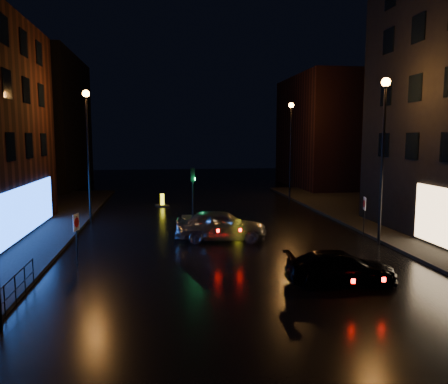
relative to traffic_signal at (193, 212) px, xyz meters
The scene contains 14 objects.
ground 14.06m from the traffic_signal, 85.10° to the right, with size 120.00×120.00×0.00m, color black.
building_far_left 26.50m from the traffic_signal, 125.18° to the left, with size 8.00×16.00×14.00m, color black.
building_far_right 24.83m from the traffic_signal, 48.01° to the left, with size 8.00×14.00×12.00m, color black.
street_lamp_lfar 8.32m from the traffic_signal, behind, with size 0.44×0.44×8.37m.
street_lamp_rnear 13.06m from the traffic_signal, 41.63° to the right, with size 0.44×0.44×8.37m.
street_lamp_rfar 13.06m from the traffic_signal, 41.63° to the left, with size 0.44×0.44×8.37m.
traffic_signal is the anchor object (origin of this frame).
guard_railing 16.47m from the traffic_signal, 114.39° to the right, with size 0.05×6.04×1.00m.
silver_hatchback 6.17m from the traffic_signal, 79.97° to the right, with size 1.93×4.80×1.63m, color #A0A2A7.
dark_sedan 14.27m from the traffic_signal, 71.12° to the right, with size 1.70×4.17×1.21m, color black.
bollard_near 5.94m from the traffic_signal, 69.52° to the right, with size 0.76×1.13×0.98m.
bollard_far 6.42m from the traffic_signal, 108.47° to the left, with size 1.14×1.34×0.99m.
road_sign_left 11.15m from the traffic_signal, 120.68° to the right, with size 0.18×0.53×2.21m.
road_sign_right 10.99m from the traffic_signal, 33.66° to the right, with size 0.18×0.52×2.17m.
Camera 1 is at (-3.13, -14.61, 5.48)m, focal length 35.00 mm.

